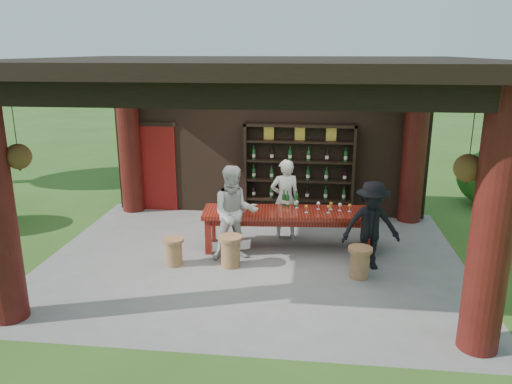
# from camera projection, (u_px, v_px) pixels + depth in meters

# --- Properties ---
(ground) EXTENTS (90.00, 90.00, 0.00)m
(ground) POSITION_uv_depth(u_px,v_px,m) (253.00, 259.00, 8.97)
(ground) COLOR #2D5119
(ground) RESTS_ON ground
(pavilion) EXTENTS (7.50, 6.00, 3.60)m
(pavilion) POSITION_uv_depth(u_px,v_px,m) (255.00, 138.00, 8.80)
(pavilion) COLOR slate
(pavilion) RESTS_ON ground
(wine_shelf) EXTENTS (2.40, 0.36, 2.11)m
(wine_shelf) POSITION_uv_depth(u_px,v_px,m) (299.00, 171.00, 10.94)
(wine_shelf) COLOR black
(wine_shelf) RESTS_ON ground
(tasting_table) EXTENTS (3.24, 1.07, 0.75)m
(tasting_table) POSITION_uv_depth(u_px,v_px,m) (289.00, 217.00, 9.31)
(tasting_table) COLOR #5B130D
(tasting_table) RESTS_ON ground
(stool_near_left) EXTENTS (0.42, 0.42, 0.55)m
(stool_near_left) POSITION_uv_depth(u_px,v_px,m) (230.00, 250.00, 8.63)
(stool_near_left) COLOR brown
(stool_near_left) RESTS_ON ground
(stool_near_right) EXTENTS (0.40, 0.40, 0.53)m
(stool_near_right) POSITION_uv_depth(u_px,v_px,m) (360.00, 262.00, 8.20)
(stool_near_right) COLOR brown
(stool_near_right) RESTS_ON ground
(stool_far_left) EXTENTS (0.37, 0.37, 0.49)m
(stool_far_left) POSITION_uv_depth(u_px,v_px,m) (174.00, 251.00, 8.69)
(stool_far_left) COLOR brown
(stool_far_left) RESTS_ON ground
(host) EXTENTS (0.66, 0.51, 1.60)m
(host) POSITION_uv_depth(u_px,v_px,m) (285.00, 199.00, 9.83)
(host) COLOR silver
(host) RESTS_ON ground
(guest_woman) EXTENTS (0.99, 0.87, 1.71)m
(guest_woman) POSITION_uv_depth(u_px,v_px,m) (235.00, 213.00, 8.81)
(guest_woman) COLOR beige
(guest_woman) RESTS_ON ground
(guest_man) EXTENTS (1.08, 0.74, 1.54)m
(guest_man) POSITION_uv_depth(u_px,v_px,m) (371.00, 226.00, 8.42)
(guest_man) COLOR black
(guest_man) RESTS_ON ground
(table_bottles) EXTENTS (0.31, 0.13, 0.31)m
(table_bottles) POSITION_uv_depth(u_px,v_px,m) (289.00, 198.00, 9.51)
(table_bottles) COLOR #194C1E
(table_bottles) RESTS_ON tasting_table
(table_glasses) EXTENTS (1.05, 0.32, 0.15)m
(table_glasses) POSITION_uv_depth(u_px,v_px,m) (324.00, 207.00, 9.26)
(table_glasses) COLOR silver
(table_glasses) RESTS_ON tasting_table
(napkin_basket) EXTENTS (0.27, 0.20, 0.14)m
(napkin_basket) POSITION_uv_depth(u_px,v_px,m) (238.00, 208.00, 9.22)
(napkin_basket) COLOR #BF6672
(napkin_basket) RESTS_ON tasting_table
(shrubs) EXTENTS (20.01, 8.75, 1.36)m
(shrubs) POSITION_uv_depth(u_px,v_px,m) (322.00, 223.00, 9.24)
(shrubs) COLOR #194C14
(shrubs) RESTS_ON ground
(trees) EXTENTS (22.17, 9.40, 4.80)m
(trees) POSITION_uv_depth(u_px,v_px,m) (434.00, 65.00, 9.37)
(trees) COLOR #3F2819
(trees) RESTS_ON ground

